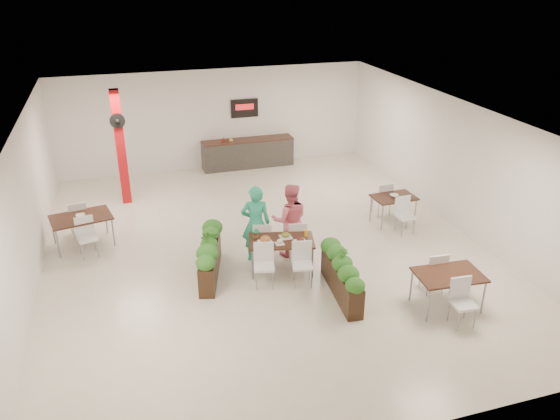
% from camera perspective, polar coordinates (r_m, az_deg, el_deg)
% --- Properties ---
extents(ground, '(12.00, 12.00, 0.00)m').
position_cam_1_polar(ground, '(13.05, -1.62, -3.96)').
color(ground, beige).
rests_on(ground, ground).
extents(room_shell, '(10.10, 12.10, 3.22)m').
position_cam_1_polar(room_shell, '(12.23, -1.73, 4.34)').
color(room_shell, white).
rests_on(room_shell, ground).
extents(red_column, '(0.40, 0.41, 3.20)m').
position_cam_1_polar(red_column, '(15.56, -16.32, 6.39)').
color(red_column, '#A80B10').
rests_on(red_column, ground).
extents(service_counter, '(3.00, 0.64, 2.20)m').
position_cam_1_polar(service_counter, '(18.13, -3.39, 6.02)').
color(service_counter, '#2E2B29').
rests_on(service_counter, ground).
extents(main_table, '(1.56, 1.85, 0.92)m').
position_cam_1_polar(main_table, '(11.82, 0.10, -3.66)').
color(main_table, black).
rests_on(main_table, ground).
extents(diner_man, '(0.74, 0.57, 1.80)m').
position_cam_1_polar(diner_man, '(12.17, -2.56, -1.42)').
color(diner_man, '#26A67B').
rests_on(diner_man, ground).
extents(diner_woman, '(0.98, 0.84, 1.75)m').
position_cam_1_polar(diner_woman, '(12.38, 1.03, -1.07)').
color(diner_woman, '#F46C80').
rests_on(diner_woman, ground).
extents(planter_left, '(0.83, 1.98, 1.07)m').
position_cam_1_polar(planter_left, '(11.82, -7.36, -4.52)').
color(planter_left, black).
rests_on(planter_left, ground).
extents(planter_right, '(0.55, 1.99, 1.04)m').
position_cam_1_polar(planter_right, '(11.13, 6.47, -6.55)').
color(planter_right, black).
rests_on(planter_right, ground).
extents(side_table_a, '(1.52, 1.67, 0.92)m').
position_cam_1_polar(side_table_a, '(13.72, -20.04, -1.06)').
color(side_table_a, black).
rests_on(side_table_a, ground).
extents(side_table_b, '(1.11, 1.64, 0.92)m').
position_cam_1_polar(side_table_b, '(14.30, 11.79, 0.91)').
color(side_table_b, black).
rests_on(side_table_b, ground).
extents(side_table_c, '(1.33, 1.64, 0.92)m').
position_cam_1_polar(side_table_c, '(11.10, 17.19, -6.92)').
color(side_table_c, black).
rests_on(side_table_c, ground).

